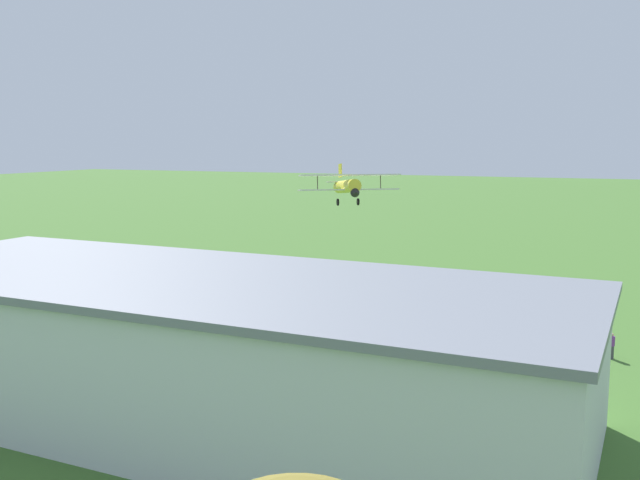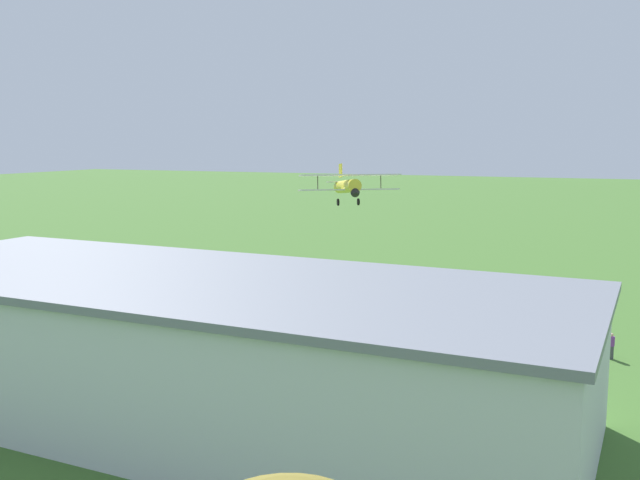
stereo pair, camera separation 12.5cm
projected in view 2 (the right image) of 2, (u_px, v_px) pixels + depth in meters
The scene contains 9 objects.
ground_plane at pixel (354, 273), 71.78m from camera, with size 400.00×400.00×0.00m, color #3D6628.
hangar at pixel (195, 345), 34.29m from camera, with size 37.22×15.77×6.77m.
biplane at pixel (348, 186), 65.74m from camera, with size 8.79×7.81×3.74m.
car_yellow at pixel (38, 307), 53.26m from camera, with size 2.14×4.12×1.73m.
person_near_hangar_door at pixel (109, 302), 54.59m from camera, with size 0.52×0.52×1.77m.
person_at_fence_line at pixel (180, 304), 54.43m from camera, with size 0.52×0.52×1.68m.
person_crossing_taxiway at pixel (149, 309), 52.97m from camera, with size 0.48×0.48×1.62m.
person_beside_truck at pixel (611, 346), 43.34m from camera, with size 0.53×0.53×1.60m.
person_walking_on_apron at pixel (128, 302), 54.67m from camera, with size 0.43×0.43×1.79m.
Camera 2 is at (-24.20, 66.47, 13.09)m, focal length 40.38 mm.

